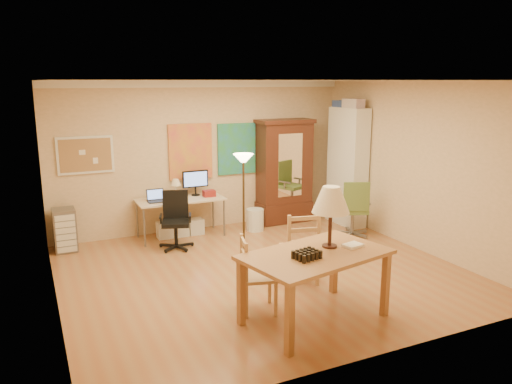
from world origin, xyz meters
name	(u,v)px	position (x,y,z in m)	size (l,w,h in m)	color
floor	(262,272)	(0.00, 0.00, 0.00)	(5.50, 5.50, 0.00)	#A26339
crown_molding	(202,84)	(0.00, 2.46, 2.64)	(5.50, 0.08, 0.12)	white
corkboard	(85,155)	(-2.05, 2.47, 1.50)	(0.90, 0.04, 0.62)	tan
art_panel_left	(191,152)	(-0.25, 2.47, 1.45)	(0.80, 0.04, 1.00)	gold
art_panel_right	(237,149)	(0.65, 2.47, 1.45)	(0.75, 0.04, 0.95)	teal
dining_table	(321,238)	(0.00, -1.53, 0.97)	(1.79, 1.30, 1.53)	brown
ladder_chair_back	(300,250)	(0.30, -0.55, 0.47)	(0.55, 0.53, 1.00)	#9D8247
ladder_chair_left	(256,277)	(-0.60, -1.07, 0.43)	(0.50, 0.51, 0.91)	#9D8247
torchiere_lamp	(243,176)	(-0.07, 0.51, 1.33)	(0.30, 0.30, 1.65)	#3D2E18
computer_desk	(182,213)	(-0.54, 2.15, 0.42)	(1.50, 0.66, 1.14)	beige
office_chair_black	(176,233)	(-0.82, 1.56, 0.25)	(0.58, 0.58, 0.94)	black
office_chair_green	(353,221)	(2.19, 0.87, 0.27)	(0.62, 0.62, 1.01)	slate
drawer_cart	(65,230)	(-2.48, 2.19, 0.35)	(0.35, 0.41, 0.69)	slate
armoire	(284,178)	(1.54, 2.24, 0.86)	(1.08, 0.51, 1.98)	#3D1C10
bookshelf	(347,167)	(2.55, 1.60, 1.10)	(0.33, 0.88, 2.21)	white
wastebin	(255,220)	(0.77, 1.91, 0.20)	(0.32, 0.32, 0.40)	silver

